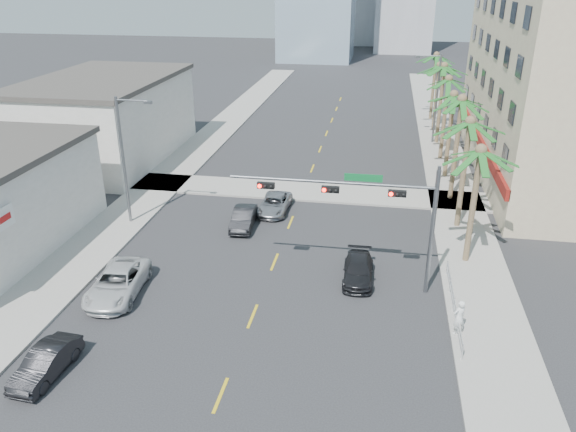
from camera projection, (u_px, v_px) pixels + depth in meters
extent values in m
plane|color=#262628|center=(233.00, 365.00, 25.60)|extent=(260.00, 260.00, 0.00)
cube|color=gray|center=(458.00, 211.00, 41.75)|extent=(4.00, 120.00, 0.15)
cube|color=gray|center=(153.00, 191.00, 45.47)|extent=(4.00, 120.00, 0.15)
cube|color=gray|center=(303.00, 191.00, 45.41)|extent=(80.00, 4.00, 0.15)
cube|color=maroon|center=(478.00, 138.00, 49.22)|extent=(0.30, 28.00, 0.80)
cube|color=beige|center=(106.00, 120.00, 52.42)|extent=(11.00, 18.00, 7.20)
cylinder|color=slate|center=(432.00, 234.00, 29.97)|extent=(0.24, 0.24, 7.20)
cylinder|color=slate|center=(331.00, 182.00, 29.77)|extent=(11.00, 0.16, 0.16)
cube|color=#0C662D|center=(363.00, 178.00, 29.37)|extent=(2.00, 0.05, 0.40)
cube|color=black|center=(397.00, 193.00, 29.24)|extent=(0.95, 0.28, 0.32)
sphere|color=#FF0C05|center=(391.00, 194.00, 29.14)|extent=(0.22, 0.22, 0.22)
cube|color=black|center=(330.00, 189.00, 29.78)|extent=(0.95, 0.28, 0.32)
sphere|color=#FF0C05|center=(324.00, 190.00, 29.68)|extent=(0.22, 0.22, 0.22)
cube|color=black|center=(266.00, 185.00, 30.32)|extent=(0.95, 0.28, 0.32)
sphere|color=#FF0C05|center=(259.00, 186.00, 30.23)|extent=(0.22, 0.22, 0.22)
cylinder|color=brown|center=(473.00, 208.00, 33.18)|extent=(0.36, 0.36, 7.20)
cylinder|color=brown|center=(463.00, 176.00, 37.79)|extent=(0.36, 0.36, 7.56)
cylinder|color=brown|center=(456.00, 151.00, 42.41)|extent=(0.36, 0.36, 7.92)
cylinder|color=brown|center=(449.00, 137.00, 47.24)|extent=(0.36, 0.36, 7.20)
cylinder|color=brown|center=(444.00, 120.00, 51.86)|extent=(0.36, 0.36, 7.56)
cylinder|color=brown|center=(440.00, 106.00, 56.48)|extent=(0.36, 0.36, 7.92)
cylinder|color=brown|center=(436.00, 98.00, 61.31)|extent=(0.36, 0.36, 7.20)
cylinder|color=brown|center=(433.00, 88.00, 65.93)|extent=(0.36, 0.36, 7.56)
cylinder|color=slate|center=(124.00, 163.00, 38.15)|extent=(0.20, 0.20, 9.00)
cylinder|color=slate|center=(132.00, 100.00, 36.24)|extent=(2.20, 0.12, 0.12)
cube|color=slate|center=(148.00, 102.00, 36.11)|extent=(0.50, 0.25, 0.18)
cylinder|color=slate|center=(437.00, 100.00, 56.32)|extent=(0.20, 0.20, 9.00)
cylinder|color=slate|center=(430.00, 56.00, 54.76)|extent=(2.20, 0.12, 0.12)
cube|color=slate|center=(418.00, 57.00, 54.97)|extent=(0.50, 0.25, 0.18)
cylinder|color=silver|center=(454.00, 305.00, 29.20)|extent=(0.08, 8.00, 0.08)
cylinder|color=silver|center=(455.00, 299.00, 29.06)|extent=(0.08, 8.00, 0.08)
cylinder|color=silver|center=(462.00, 353.00, 25.61)|extent=(0.08, 0.08, 1.00)
cylinder|color=silver|center=(458.00, 328.00, 27.41)|extent=(0.08, 0.08, 1.00)
cylinder|color=silver|center=(454.00, 306.00, 29.22)|extent=(0.08, 0.08, 1.00)
cylinder|color=silver|center=(450.00, 286.00, 31.02)|extent=(0.08, 0.08, 1.00)
cylinder|color=silver|center=(447.00, 269.00, 32.82)|extent=(0.08, 0.08, 1.00)
imported|color=black|center=(46.00, 363.00, 24.75)|extent=(1.64, 3.99, 1.29)
imported|color=silver|center=(118.00, 283.00, 30.86)|extent=(2.95, 5.57, 1.49)
imported|color=black|center=(244.00, 218.00, 39.07)|extent=(1.69, 4.12, 1.33)
imported|color=#A3A3A7|center=(274.00, 204.00, 41.57)|extent=(2.15, 4.48, 1.23)
imported|color=black|center=(358.00, 270.00, 32.44)|extent=(1.80, 4.24, 1.22)
imported|color=white|center=(459.00, 317.00, 27.20)|extent=(0.82, 0.74, 1.87)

